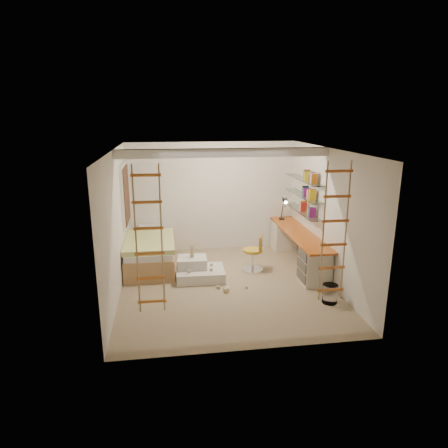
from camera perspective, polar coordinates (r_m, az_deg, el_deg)
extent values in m
plane|color=tan|center=(7.86, 0.32, -8.69)|extent=(4.50, 4.50, 0.00)
cube|color=white|center=(7.51, 0.00, 10.13)|extent=(4.00, 0.18, 0.16)
cube|color=white|center=(8.80, -14.00, 4.07)|extent=(0.06, 1.15, 1.35)
cube|color=#4C2D1E|center=(8.80, -13.74, 4.08)|extent=(0.02, 1.00, 1.20)
cylinder|color=white|center=(7.34, 14.90, -9.60)|extent=(0.27, 0.27, 0.34)
cube|color=#C35617|center=(8.77, 10.69, -1.31)|extent=(0.55, 2.80, 0.04)
cube|color=beige|center=(9.87, 8.54, -1.59)|extent=(0.52, 0.55, 0.71)
cube|color=beige|center=(8.00, 12.86, -5.91)|extent=(0.52, 0.55, 0.71)
cube|color=#4C4742|center=(7.82, 11.11, -4.31)|extent=(0.02, 0.50, 0.18)
cube|color=#4C4742|center=(7.89, 11.03, -5.82)|extent=(0.02, 0.50, 0.18)
cube|color=#4C4742|center=(7.98, 10.95, -7.29)|extent=(0.02, 0.50, 0.18)
cube|color=white|center=(8.98, 11.11, 1.84)|extent=(0.25, 1.80, 0.01)
cube|color=white|center=(8.91, 11.23, 4.03)|extent=(0.25, 1.80, 0.01)
cube|color=white|center=(8.85, 11.34, 6.25)|extent=(0.25, 1.80, 0.01)
cube|color=#AD7F51|center=(8.85, -10.44, -4.57)|extent=(1.00, 2.00, 0.45)
cube|color=white|center=(8.76, -10.53, -2.82)|extent=(0.95, 1.95, 0.12)
cube|color=#C9DD2E|center=(8.58, -10.60, -2.43)|extent=(1.02, 1.60, 0.10)
cube|color=white|center=(9.49, -10.41, -0.64)|extent=(0.55, 0.35, 0.12)
cylinder|color=black|center=(9.80, 8.27, 0.74)|extent=(0.14, 0.14, 0.02)
cylinder|color=black|center=(9.75, 8.31, 1.82)|extent=(0.02, 0.15, 0.36)
cylinder|color=black|center=(9.60, 8.54, 3.14)|extent=(0.02, 0.27, 0.20)
cone|color=black|center=(9.48, 8.75, 3.28)|extent=(0.12, 0.14, 0.15)
cylinder|color=#FFEABF|center=(9.45, 8.82, 3.05)|extent=(0.08, 0.04, 0.08)
cylinder|color=gold|center=(8.40, 4.12, -3.80)|extent=(0.52, 0.52, 0.06)
cube|color=#B37222|center=(8.33, 5.26, -2.67)|extent=(0.14, 0.30, 0.29)
cylinder|color=silver|center=(8.47, 4.10, -5.09)|extent=(0.06, 0.06, 0.40)
cylinder|color=silver|center=(8.55, 4.07, -6.51)|extent=(0.59, 0.59, 0.05)
cube|color=silver|center=(8.12, -3.39, -7.10)|extent=(0.98, 0.77, 0.21)
cube|color=silver|center=(8.13, -4.58, -5.48)|extent=(0.60, 0.50, 0.21)
cube|color=#CCB284|center=(8.08, -4.60, -4.51)|extent=(0.08, 0.08, 0.08)
cube|color=#CCB284|center=(8.06, -4.61, -4.01)|extent=(0.07, 0.07, 0.07)
cube|color=#CCB284|center=(8.03, -4.62, -3.37)|extent=(0.06, 0.06, 0.12)
cube|color=#CCB284|center=(7.95, -1.87, -6.52)|extent=(0.06, 0.06, 0.06)
cube|color=#CCB284|center=(8.20, -1.80, -5.82)|extent=(0.06, 0.06, 0.06)
cube|color=#CCB284|center=(7.89, -5.04, -6.75)|extent=(0.06, 0.06, 0.06)
cube|color=#CCB284|center=(7.54, 0.29, -9.49)|extent=(0.07, 0.07, 0.07)
cube|color=#CCB284|center=(7.68, -0.87, -9.01)|extent=(0.07, 0.07, 0.07)
cube|color=#CCB284|center=(7.58, 0.41, -9.35)|extent=(0.07, 0.07, 0.07)
cube|color=#CCB284|center=(7.71, 3.21, -8.94)|extent=(0.07, 0.07, 0.07)
cube|color=#8C1E7F|center=(8.95, 11.15, 2.56)|extent=(0.14, 0.64, 0.22)
cube|color=#194CA5|center=(8.89, 11.27, 4.77)|extent=(0.14, 0.64, 0.22)
cube|color=#262626|center=(8.83, 11.38, 7.00)|extent=(0.14, 0.58, 0.22)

